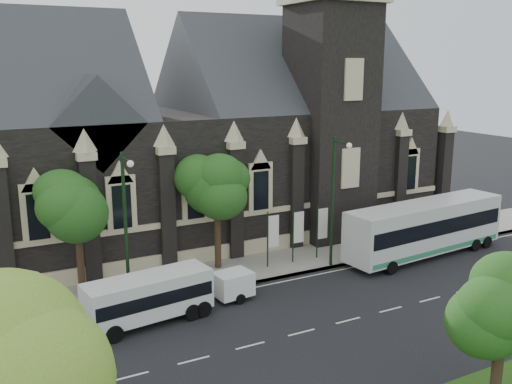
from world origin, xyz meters
TOP-DOWN VIEW (x-y plane):
  - ground at (0.00, 0.00)m, footprint 160.00×160.00m
  - sidewalk at (0.00, 9.50)m, footprint 80.00×5.00m
  - museum at (5.12, 18.78)m, footprint 40.00×17.70m
  - tree_park_east at (6.18, -9.32)m, footprint 3.40×3.40m
  - tree_walk_right at (3.21, 10.71)m, footprint 4.08×4.08m
  - tree_walk_left at (-5.80, 10.70)m, footprint 3.91×3.91m
  - street_lamp_near at (10.00, 7.09)m, footprint 0.36×1.88m
  - street_lamp_mid at (-4.00, 7.09)m, footprint 0.36×1.88m
  - banner_flag_left at (6.29, 9.00)m, footprint 0.90×0.10m
  - banner_flag_center at (8.29, 9.00)m, footprint 0.90×0.10m
  - banner_flag_right at (10.29, 9.00)m, footprint 0.90×0.10m
  - tour_coach at (17.36, 6.09)m, footprint 13.65×4.02m
  - shuttle_bus at (-3.58, 4.85)m, footprint 7.04×3.15m
  - box_trailer at (1.72, 5.53)m, footprint 3.20×1.89m
  - sedan at (-10.19, 5.90)m, footprint 4.56×1.98m

SIDE VIEW (x-z plane):
  - ground at x=0.00m, z-range 0.00..0.00m
  - sidewalk at x=0.00m, z-range 0.00..0.15m
  - sedan at x=-10.19m, z-range 0.00..1.46m
  - box_trailer at x=1.72m, z-range 0.11..1.79m
  - shuttle_bus at x=-3.58m, z-range 0.21..2.85m
  - tour_coach at x=17.36m, z-range 0.17..4.09m
  - banner_flag_left at x=6.29m, z-range 0.38..4.38m
  - banner_flag_center at x=8.29m, z-range 0.38..4.38m
  - banner_flag_right at x=10.29m, z-range 0.38..4.38m
  - tree_park_east at x=6.18m, z-range 1.48..7.76m
  - street_lamp_near at x=10.00m, z-range 0.61..9.61m
  - street_lamp_mid at x=-4.00m, z-range 0.61..9.61m
  - tree_walk_left at x=-5.80m, z-range 1.91..9.55m
  - tree_walk_right at x=3.21m, z-range 1.92..9.72m
  - museum at x=5.12m, z-range -6.78..23.12m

